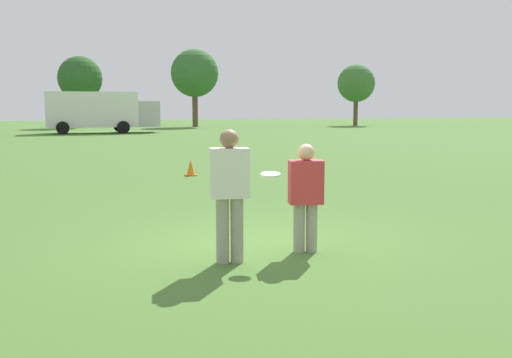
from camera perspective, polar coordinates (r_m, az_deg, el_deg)
The scene contains 9 objects.
ground_plane at distance 8.82m, azimuth 0.03°, elevation -6.24°, with size 163.46×163.46×0.00m, color #47702D.
player_thrower at distance 7.47m, azimuth -2.65°, elevation -0.95°, with size 0.54×0.37×1.76m.
player_defender at distance 8.08m, azimuth 4.96°, elevation -1.33°, with size 0.52×0.38×1.53m.
frisbee at distance 7.80m, azimuth 1.45°, elevation 0.46°, with size 0.27×0.27×0.07m.
traffic_cone at distance 17.22m, azimuth -6.51°, elevation 1.09°, with size 0.32×0.32×0.48m.
box_truck at distance 46.50m, azimuth -15.21°, elevation 6.58°, with size 8.56×3.17×3.18m.
tree_east_oak at distance 59.24m, azimuth -17.07°, elevation 9.52°, with size 4.27×4.27×6.94m.
tree_far_east_pine at distance 59.58m, azimuth -6.11°, elevation 10.38°, with size 4.84×4.84×7.86m.
tree_far_west_pine at distance 64.33m, azimuth 9.92°, elevation 9.32°, with size 4.08×4.08×6.63m.
Camera 1 is at (-3.05, -8.02, 2.05)m, focal length 40.28 mm.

